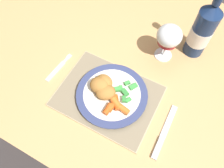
{
  "coord_description": "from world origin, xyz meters",
  "views": [
    {
      "loc": [
        0.19,
        -0.45,
        1.4
      ],
      "look_at": [
        0.03,
        -0.15,
        0.78
      ],
      "focal_mm": 35.0,
      "sensor_mm": 36.0,
      "label": 1
    }
  ],
  "objects": [
    {
      "name": "ground_plane",
      "position": [
        0.0,
        0.0,
        0.0
      ],
      "size": [
        6.0,
        6.0,
        0.0
      ],
      "primitive_type": "plane",
      "color": "#383333"
    },
    {
      "name": "dining_table",
      "position": [
        0.0,
        0.0,
        0.65
      ],
      "size": [
        1.27,
        0.91,
        0.74
      ],
      "color": "tan",
      "rests_on": "ground"
    },
    {
      "name": "placemat",
      "position": [
        0.03,
        -0.18,
        0.74
      ],
      "size": [
        0.33,
        0.25,
        0.01
      ],
      "color": "tan",
      "rests_on": "dining_table"
    },
    {
      "name": "dinner_plate",
      "position": [
        0.04,
        -0.17,
        0.76
      ],
      "size": [
        0.24,
        0.24,
        0.02
      ],
      "color": "silver",
      "rests_on": "placemat"
    },
    {
      "name": "breaded_croquettes",
      "position": [
        0.01,
        -0.17,
        0.79
      ],
      "size": [
        0.11,
        0.1,
        0.05
      ],
      "color": "#A87033",
      "rests_on": "dinner_plate"
    },
    {
      "name": "green_beans_pile",
      "position": [
        0.08,
        -0.15,
        0.77
      ],
      "size": [
        0.07,
        0.09,
        0.02
      ],
      "color": "green",
      "rests_on": "dinner_plate"
    },
    {
      "name": "glazed_carrots",
      "position": [
        0.08,
        -0.21,
        0.78
      ],
      "size": [
        0.07,
        0.08,
        0.02
      ],
      "color": "#CC5119",
      "rests_on": "dinner_plate"
    },
    {
      "name": "fork",
      "position": [
        -0.18,
        -0.17,
        0.74
      ],
      "size": [
        0.03,
        0.14,
        0.01
      ],
      "color": "silver",
      "rests_on": "dining_table"
    },
    {
      "name": "table_knife",
      "position": [
        0.24,
        -0.22,
        0.74
      ],
      "size": [
        0.02,
        0.19,
        0.01
      ],
      "color": "silver",
      "rests_on": "dining_table"
    },
    {
      "name": "wine_glass",
      "position": [
        0.13,
        0.07,
        0.84
      ],
      "size": [
        0.09,
        0.09,
        0.14
      ],
      "color": "silver",
      "rests_on": "dining_table"
    },
    {
      "name": "bottle",
      "position": [
        0.22,
        0.14,
        0.85
      ],
      "size": [
        0.07,
        0.07,
        0.28
      ],
      "color": "navy",
      "rests_on": "dining_table"
    }
  ]
}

